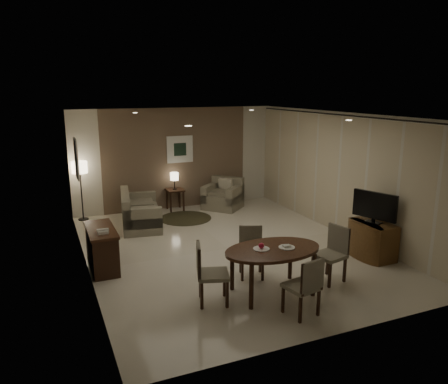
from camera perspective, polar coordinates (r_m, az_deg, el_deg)
name	(u,v)px	position (r m, az deg, el deg)	size (l,w,h in m)	color
room_shell	(220,180)	(8.98, -0.50, 1.52)	(5.50, 7.00, 2.70)	beige
taupe_accent	(176,159)	(11.84, -6.25, 4.36)	(3.96, 0.03, 2.70)	brown
curtain_wall	(339,175)	(9.98, 14.77, 2.11)	(0.08, 6.70, 2.58)	beige
curtain_rod	(343,115)	(9.82, 15.24, 9.68)	(0.03, 0.03, 6.80)	black
art_back_frame	(180,149)	(11.81, -5.78, 5.57)	(0.72, 0.03, 0.72)	silver
art_back_canvas	(180,149)	(11.80, -5.76, 5.56)	(0.34, 0.01, 0.34)	black
art_left_frame	(76,159)	(9.04, -18.72, 4.10)	(0.03, 0.60, 0.80)	silver
art_left_canvas	(77,159)	(9.04, -18.63, 4.11)	(0.01, 0.46, 0.64)	gray
downlight_nl	(188,126)	(6.26, -4.68, 8.60)	(0.10, 0.10, 0.01)	white
downlight_nr	(349,120)	(7.62, 15.99, 9.00)	(0.10, 0.10, 0.01)	white
downlight_fl	(135,113)	(9.73, -11.53, 10.11)	(0.10, 0.10, 0.01)	white
downlight_fr	(252,110)	(10.66, 3.62, 10.62)	(0.10, 0.10, 0.01)	white
console_desk	(102,248)	(8.27, -15.65, -7.12)	(0.48, 1.20, 0.75)	#4B2C18
telephone	(103,231)	(7.85, -15.55, -4.94)	(0.20, 0.14, 0.09)	white
tv_cabinet	(373,240)	(8.95, 18.84, -5.92)	(0.48, 0.90, 0.70)	brown
flat_tv	(375,206)	(8.74, 19.07, -1.80)	(0.06, 0.88, 0.60)	black
dining_table	(272,271)	(7.10, 6.33, -10.19)	(1.59, 0.99, 0.75)	#4B2C18
chair_near	(301,286)	(6.49, 10.06, -11.95)	(0.43, 0.43, 0.89)	gray
chair_far	(252,253)	(7.61, 3.62, -7.96)	(0.42, 0.42, 0.87)	gray
chair_left	(213,274)	(6.71, -1.40, -10.62)	(0.46, 0.46, 0.94)	gray
chair_right	(329,255)	(7.63, 13.60, -7.97)	(0.46, 0.46, 0.94)	gray
plate_a	(261,249)	(6.91, 4.90, -7.41)	(0.26, 0.26, 0.02)	white
plate_b	(287,247)	(7.02, 8.19, -7.17)	(0.26, 0.26, 0.02)	white
fruit_apple	(261,246)	(6.89, 4.90, -7.00)	(0.09, 0.09, 0.09)	red
napkin	(287,246)	(7.01, 8.20, -6.99)	(0.12, 0.08, 0.03)	white
round_rug	(185,218)	(11.06, -5.05, -3.42)	(1.30, 1.30, 0.01)	#3E3922
sofa	(140,209)	(10.54, -10.86, -2.20)	(0.86, 1.72, 0.81)	gray
armchair	(223,194)	(11.83, -0.18, -0.23)	(0.92, 0.87, 0.82)	gray
side_table	(175,200)	(11.78, -6.39, -1.00)	(0.44, 0.44, 0.57)	#321D10
table_lamp	(174,180)	(11.68, -6.49, 1.56)	(0.22, 0.22, 0.50)	#FFEAC1
floor_lamp	(81,191)	(11.29, -18.13, 0.13)	(0.37, 0.37, 1.47)	#FFE5B7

